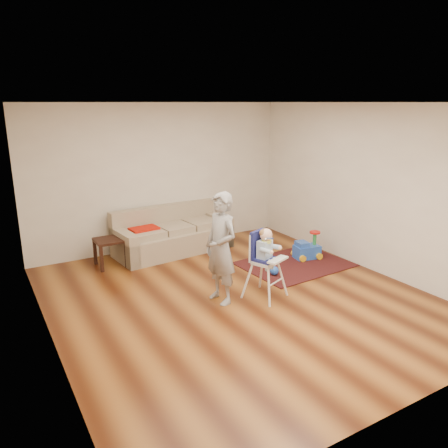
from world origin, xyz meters
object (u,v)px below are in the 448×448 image
toy_ball (274,271)px  high_chair (265,264)px  adult (221,248)px  side_table (110,252)px  ride_on_toy (307,245)px  sofa (173,230)px

toy_ball → high_chair: high_chair is taller
adult → toy_ball: bearing=99.1°
side_table → toy_ball: bearing=-39.8°
adult → ride_on_toy: bearing=100.4°
sofa → high_chair: (0.32, -2.46, 0.08)m
ride_on_toy → toy_ball: ride_on_toy is taller
ride_on_toy → adult: bearing=-151.6°
side_table → ride_on_toy: bearing=-24.6°
sofa → toy_ball: size_ratio=15.45×
ride_on_toy → high_chair: bearing=-139.7°
side_table → high_chair: size_ratio=0.46×
ride_on_toy → toy_ball: size_ratio=3.35×
high_chair → side_table: bearing=101.6°
sofa → ride_on_toy: 2.45m
toy_ball → adult: 1.43m
sofa → toy_ball: sofa is taller
ride_on_toy → high_chair: size_ratio=0.47×
side_table → high_chair: bearing=-56.5°
sofa → side_table: size_ratio=4.69×
ride_on_toy → toy_ball: (-0.98, -0.35, -0.17)m
sofa → ride_on_toy: size_ratio=4.61×
sofa → ride_on_toy: (1.89, -1.55, -0.16)m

